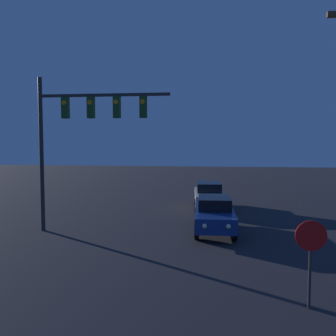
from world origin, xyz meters
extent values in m
cube|color=navy|center=(1.97, 18.81, 0.68)|extent=(1.77, 4.36, 0.61)
cube|color=black|center=(1.96, 19.02, 1.24)|extent=(1.44, 2.07, 0.50)
cylinder|color=black|center=(2.76, 17.50, 0.38)|extent=(0.21, 0.76, 0.75)
cylinder|color=black|center=(1.28, 17.45, 0.38)|extent=(0.21, 0.76, 0.75)
cylinder|color=black|center=(2.66, 20.17, 0.38)|extent=(0.21, 0.76, 0.75)
cylinder|color=black|center=(1.18, 20.11, 0.38)|extent=(0.21, 0.76, 0.75)
sphere|color=#F9EFC6|center=(2.50, 16.65, 0.74)|extent=(0.18, 0.18, 0.18)
sphere|color=#F9EFC6|center=(1.61, 16.62, 0.74)|extent=(0.18, 0.18, 0.18)
cube|color=beige|center=(1.65, 24.41, 0.68)|extent=(1.90, 4.40, 0.61)
cube|color=black|center=(1.64, 24.62, 1.24)|extent=(1.50, 2.11, 0.50)
cylinder|color=black|center=(2.48, 23.13, 0.38)|extent=(0.23, 0.76, 0.75)
cylinder|color=black|center=(1.00, 23.03, 0.38)|extent=(0.23, 0.76, 0.75)
cylinder|color=black|center=(2.30, 25.79, 0.38)|extent=(0.23, 0.76, 0.75)
cylinder|color=black|center=(0.82, 25.69, 0.38)|extent=(0.23, 0.76, 0.75)
sphere|color=#F9EFC6|center=(2.24, 22.27, 0.74)|extent=(0.18, 0.18, 0.18)
sphere|color=#F9EFC6|center=(1.35, 22.21, 0.74)|extent=(0.18, 0.18, 0.18)
cylinder|color=#2D2D2D|center=(-5.47, 18.12, 3.31)|extent=(0.18, 0.18, 6.63)
cube|color=#2D2D2D|center=(-2.67, 18.12, 5.83)|extent=(5.60, 0.12, 0.12)
cube|color=#1E471E|center=(-4.35, 18.12, 5.32)|extent=(0.28, 0.28, 0.90)
cylinder|color=orange|center=(-4.35, 17.97, 5.53)|extent=(0.20, 0.02, 0.20)
cube|color=#1E471E|center=(-3.23, 18.12, 5.32)|extent=(0.28, 0.28, 0.90)
cylinder|color=orange|center=(-3.23, 17.97, 5.53)|extent=(0.20, 0.02, 0.20)
cube|color=#1E471E|center=(-2.11, 18.12, 5.32)|extent=(0.28, 0.28, 0.90)
cylinder|color=orange|center=(-2.11, 17.97, 5.53)|extent=(0.20, 0.02, 0.20)
cube|color=#1E471E|center=(-0.99, 18.12, 5.32)|extent=(0.28, 0.28, 0.90)
cylinder|color=orange|center=(-0.99, 17.97, 5.53)|extent=(0.20, 0.02, 0.20)
cylinder|color=#2D2D2D|center=(4.19, 11.63, 1.05)|extent=(0.07, 0.07, 2.10)
cylinder|color=red|center=(4.19, 11.61, 1.74)|extent=(0.72, 0.03, 0.72)
camera|label=1|loc=(1.97, 2.77, 3.93)|focal=40.00mm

